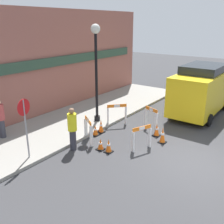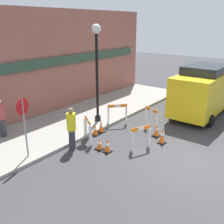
{
  "view_description": "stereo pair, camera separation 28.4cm",
  "coord_description": "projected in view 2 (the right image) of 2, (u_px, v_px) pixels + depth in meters",
  "views": [
    {
      "loc": [
        -8.53,
        -2.53,
        4.82
      ],
      "look_at": [
        0.41,
        3.98,
        1.0
      ],
      "focal_mm": 42.0,
      "sensor_mm": 36.0,
      "label": 1
    },
    {
      "loc": [
        -8.36,
        -2.75,
        4.82
      ],
      "look_at": [
        0.41,
        3.98,
        1.0
      ],
      "focal_mm": 42.0,
      "sensor_mm": 36.0,
      "label": 2
    }
  ],
  "objects": [
    {
      "name": "person_worker",
      "position": [
        71.0,
        127.0,
        10.2
      ],
      "size": [
        0.45,
        0.45,
        1.72
      ],
      "rotation": [
        0.0,
        0.0,
        -0.33
      ],
      "color": "#33333D",
      "rests_on": "ground_plane"
    },
    {
      "name": "streetlamp_post",
      "position": [
        97.0,
        60.0,
        12.19
      ],
      "size": [
        0.44,
        0.44,
        4.61
      ],
      "color": "black",
      "rests_on": "sidewalk_slab"
    },
    {
      "name": "traffic_cone_2",
      "position": [
        162.0,
        136.0,
        10.86
      ],
      "size": [
        0.3,
        0.3,
        0.7
      ],
      "color": "black",
      "rests_on": "ground_plane"
    },
    {
      "name": "traffic_cone_4",
      "position": [
        157.0,
        130.0,
        11.54
      ],
      "size": [
        0.3,
        0.3,
        0.58
      ],
      "color": "black",
      "rests_on": "ground_plane"
    },
    {
      "name": "ground_plane",
      "position": [
        193.0,
        163.0,
        9.43
      ],
      "size": [
        60.0,
        60.0,
        0.0
      ],
      "primitive_type": "plane",
      "color": "#38383A"
    },
    {
      "name": "barricade_3",
      "position": [
        117.0,
        114.0,
        12.74
      ],
      "size": [
        0.79,
        0.74,
        1.06
      ],
      "rotation": [
        0.0,
        0.0,
        8.68
      ],
      "color": "white",
      "rests_on": "ground_plane"
    },
    {
      "name": "traffic_cone_1",
      "position": [
        107.0,
        146.0,
        10.14
      ],
      "size": [
        0.3,
        0.3,
        0.55
      ],
      "color": "black",
      "rests_on": "ground_plane"
    },
    {
      "name": "traffic_cone_5",
      "position": [
        95.0,
        130.0,
        11.67
      ],
      "size": [
        0.3,
        0.3,
        0.51
      ],
      "color": "black",
      "rests_on": "ground_plane"
    },
    {
      "name": "stop_sign",
      "position": [
        24.0,
        118.0,
        9.19
      ],
      "size": [
        0.59,
        0.15,
        2.22
      ],
      "rotation": [
        0.0,
        0.0,
        3.37
      ],
      "color": "gray",
      "rests_on": "sidewalk_slab"
    },
    {
      "name": "traffic_cone_0",
      "position": [
        101.0,
        126.0,
        11.97
      ],
      "size": [
        0.3,
        0.3,
        0.63
      ],
      "color": "black",
      "rests_on": "ground_plane"
    },
    {
      "name": "storefront_facade",
      "position": [
        39.0,
        65.0,
        13.31
      ],
      "size": [
        18.0,
        0.22,
        5.5
      ],
      "color": "#93564C",
      "rests_on": "ground_plane"
    },
    {
      "name": "barricade_0",
      "position": [
        88.0,
        129.0,
        10.93
      ],
      "size": [
        0.64,
        0.86,
        1.04
      ],
      "rotation": [
        0.0,
        0.0,
        4.12
      ],
      "color": "white",
      "rests_on": "ground_plane"
    },
    {
      "name": "barricade_1",
      "position": [
        141.0,
        137.0,
        10.26
      ],
      "size": [
        0.86,
        0.46,
        0.98
      ],
      "rotation": [
        0.0,
        0.0,
        5.89
      ],
      "color": "white",
      "rests_on": "ground_plane"
    },
    {
      "name": "traffic_cone_3",
      "position": [
        99.0,
        144.0,
        10.36
      ],
      "size": [
        0.3,
        0.3,
        0.47
      ],
      "color": "black",
      "rests_on": "ground_plane"
    },
    {
      "name": "person_pedestrian",
      "position": [
        1.0,
        117.0,
        11.07
      ],
      "size": [
        0.51,
        0.51,
        1.66
      ],
      "rotation": [
        0.0,
        0.0,
        2.55
      ],
      "color": "#33333D",
      "rests_on": "sidewalk_slab"
    },
    {
      "name": "work_van",
      "position": [
        204.0,
        88.0,
        13.93
      ],
      "size": [
        4.92,
        2.15,
        2.7
      ],
      "color": "yellow",
      "rests_on": "ground_plane"
    },
    {
      "name": "barricade_2",
      "position": [
        151.0,
        118.0,
        12.13
      ],
      "size": [
        0.45,
        0.82,
        1.08
      ],
      "rotation": [
        0.0,
        0.0,
        7.45
      ],
      "color": "white",
      "rests_on": "ground_plane"
    },
    {
      "name": "sidewalk_slab",
      "position": [
        69.0,
        122.0,
        13.07
      ],
      "size": [
        18.0,
        3.75,
        0.13
      ],
      "color": "gray",
      "rests_on": "ground_plane"
    }
  ]
}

